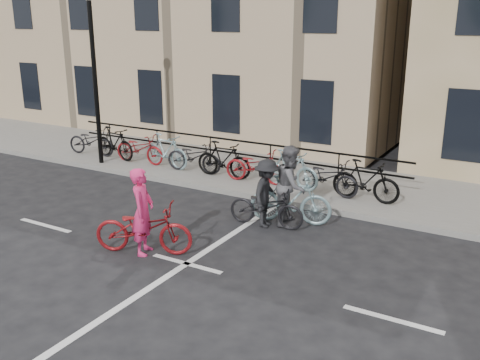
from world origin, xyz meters
The scene contains 8 objects.
ground centered at (0.00, 0.00, 0.00)m, with size 120.00×120.00×0.00m, color black.
sidewalk centered at (-4.00, 6.00, 0.07)m, with size 46.00×4.00×0.15m, color slate.
building_west centered at (-9.00, 13.00, 5.15)m, with size 20.00×10.00×10.00m, color tan.
lamp_post centered at (-6.50, 4.40, 3.49)m, with size 0.36×0.36×5.28m.
parked_bikes centered at (-2.82, 5.04, 0.65)m, with size 11.45×1.23×1.05m.
cyclist_pink centered at (-1.05, 0.00, 0.62)m, with size 2.12×1.41×1.79m.
cyclist_grey centered at (0.81, 2.99, 0.75)m, with size 1.99×1.04×1.86m.
cyclist_dark centered at (0.41, 2.55, 0.62)m, with size 1.84×1.09×1.59m.
Camera 1 is at (5.66, -7.68, 4.59)m, focal length 40.00 mm.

